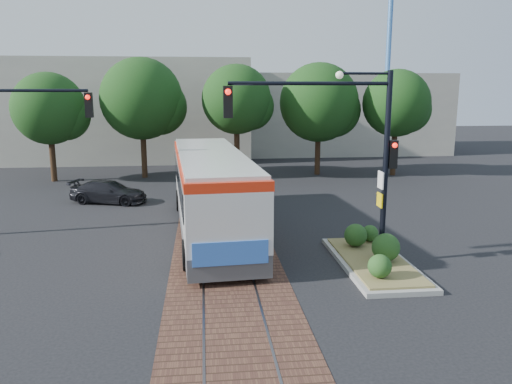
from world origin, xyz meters
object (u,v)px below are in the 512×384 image
traffic_island (374,255)px  signal_pole_main (349,138)px  parked_car (109,192)px  city_bus (211,188)px  signal_pole_left (0,137)px

traffic_island → signal_pole_main: bearing=174.6°
signal_pole_main → parked_car: size_ratio=1.55×
signal_pole_main → parked_car: 14.31m
traffic_island → parked_car: (-10.31, 10.31, 0.23)m
parked_car → signal_pole_main: bearing=-121.4°
signal_pole_main → city_bus: bearing=133.8°
city_bus → parked_car: (-5.10, 5.78, -1.23)m
signal_pole_left → signal_pole_main: bearing=-21.4°
signal_pole_left → parked_car: 6.96m
traffic_island → parked_car: 14.58m
city_bus → parked_car: bearing=127.3°
traffic_island → signal_pole_main: signal_pole_main is taller
city_bus → signal_pole_left: (-7.98, 0.37, 2.07)m
traffic_island → parked_car: bearing=135.0°
city_bus → signal_pole_main: signal_pole_main is taller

